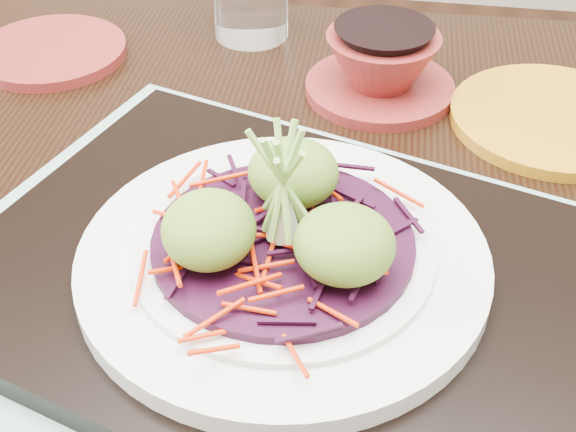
% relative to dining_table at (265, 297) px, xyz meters
% --- Properties ---
extents(dining_table, '(1.16, 0.79, 0.71)m').
position_rel_dining_table_xyz_m(dining_table, '(0.00, 0.00, 0.00)').
color(dining_table, black).
rests_on(dining_table, ground).
extents(placemat, '(0.58, 0.51, 0.00)m').
position_rel_dining_table_xyz_m(placemat, '(0.03, -0.09, 0.10)').
color(placemat, gray).
rests_on(placemat, dining_table).
extents(serving_tray, '(0.50, 0.43, 0.02)m').
position_rel_dining_table_xyz_m(serving_tray, '(0.03, -0.09, 0.11)').
color(serving_tray, black).
rests_on(serving_tray, placemat).
extents(white_plate, '(0.28, 0.28, 0.02)m').
position_rel_dining_table_xyz_m(white_plate, '(0.03, -0.09, 0.13)').
color(white_plate, silver).
rests_on(white_plate, serving_tray).
extents(cabbage_bed, '(0.17, 0.17, 0.01)m').
position_rel_dining_table_xyz_m(cabbage_bed, '(0.03, -0.09, 0.14)').
color(cabbage_bed, black).
rests_on(cabbage_bed, white_plate).
extents(carrot_julienne, '(0.21, 0.21, 0.01)m').
position_rel_dining_table_xyz_m(carrot_julienne, '(0.03, -0.09, 0.15)').
color(carrot_julienne, red).
rests_on(carrot_julienne, cabbage_bed).
extents(guacamole_scoops, '(0.15, 0.13, 0.05)m').
position_rel_dining_table_xyz_m(guacamole_scoops, '(0.03, -0.09, 0.17)').
color(guacamole_scoops, '#547A24').
rests_on(guacamole_scoops, cabbage_bed).
extents(scallion_garnish, '(0.06, 0.06, 0.10)m').
position_rel_dining_table_xyz_m(scallion_garnish, '(0.03, -0.09, 0.19)').
color(scallion_garnish, '#7FB247').
rests_on(scallion_garnish, cabbage_bed).
extents(terracotta_side_plate, '(0.16, 0.16, 0.01)m').
position_rel_dining_table_xyz_m(terracotta_side_plate, '(-0.26, 0.22, 0.10)').
color(terracotta_side_plate, maroon).
rests_on(terracotta_side_plate, dining_table).
extents(terracotta_bowl_set, '(0.16, 0.16, 0.06)m').
position_rel_dining_table_xyz_m(terracotta_bowl_set, '(0.08, 0.20, 0.12)').
color(terracotta_bowl_set, maroon).
rests_on(terracotta_bowl_set, dining_table).
extents(yellow_plate, '(0.23, 0.23, 0.01)m').
position_rel_dining_table_xyz_m(yellow_plate, '(0.24, 0.17, 0.10)').
color(yellow_plate, '#A36912').
rests_on(yellow_plate, dining_table).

